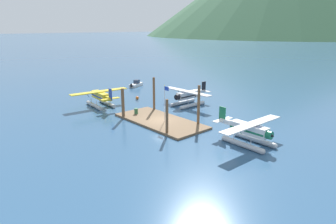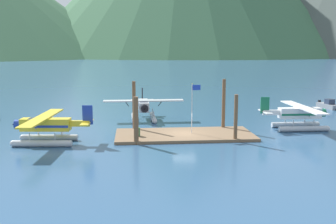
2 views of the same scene
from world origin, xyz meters
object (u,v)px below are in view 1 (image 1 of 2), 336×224
object	(u,v)px
seaplane_yellow_port_aft	(100,97)
seaplane_white_stbd_fwd	(249,132)
flagpole	(165,99)
boat_white_open_west	(136,84)
seaplane_silver_bow_left	(188,97)
fuel_drum	(136,111)
mooring_buoy	(137,98)

from	to	relation	value
seaplane_yellow_port_aft	seaplane_white_stbd_fwd	world-z (taller)	same
flagpole	boat_white_open_west	bearing A→B (deg)	152.63
seaplane_white_stbd_fwd	seaplane_silver_bow_left	bearing A→B (deg)	156.87
seaplane_silver_bow_left	seaplane_white_stbd_fwd	world-z (taller)	same
fuel_drum	seaplane_silver_bow_left	distance (m)	10.78
seaplane_silver_bow_left	boat_white_open_west	xyz separation A→B (m)	(-20.75, 3.56, -1.09)
seaplane_silver_bow_left	seaplane_yellow_port_aft	xyz separation A→B (m)	(-10.00, -11.99, 0.00)
flagpole	seaplane_yellow_port_aft	size ratio (longest dim) A/B	0.51
mooring_buoy	seaplane_white_stbd_fwd	xyz separation A→B (m)	(27.58, -3.45, 1.25)
fuel_drum	seaplane_silver_bow_left	xyz separation A→B (m)	(0.96, 10.70, 0.84)
fuel_drum	mooring_buoy	xyz separation A→B (m)	(-8.73, 6.51, -0.42)
flagpole	boat_white_open_west	xyz separation A→B (m)	(-25.79, 13.35, -3.20)
mooring_buoy	seaplane_yellow_port_aft	distance (m)	7.90
seaplane_white_stbd_fwd	mooring_buoy	bearing A→B (deg)	172.87
seaplane_yellow_port_aft	seaplane_white_stbd_fwd	size ratio (longest dim) A/B	1.01
flagpole	seaplane_white_stbd_fwd	distance (m)	13.20
fuel_drum	mooring_buoy	world-z (taller)	fuel_drum
mooring_buoy	seaplane_yellow_port_aft	world-z (taller)	seaplane_yellow_port_aft
fuel_drum	seaplane_white_stbd_fwd	world-z (taller)	seaplane_white_stbd_fwd
mooring_buoy	seaplane_white_stbd_fwd	size ratio (longest dim) A/B	0.06
fuel_drum	flagpole	bearing A→B (deg)	8.69
seaplane_silver_bow_left	boat_white_open_west	distance (m)	21.09
fuel_drum	seaplane_yellow_port_aft	distance (m)	9.17
flagpole	fuel_drum	distance (m)	6.75
seaplane_white_stbd_fwd	boat_white_open_west	size ratio (longest dim) A/B	2.30
seaplane_white_stbd_fwd	flagpole	bearing A→B (deg)	-170.54
seaplane_silver_bow_left	seaplane_white_stbd_fwd	distance (m)	19.45
fuel_drum	seaplane_silver_bow_left	size ratio (longest dim) A/B	0.08
fuel_drum	boat_white_open_west	xyz separation A→B (m)	(-19.79, 14.26, -0.25)
flagpole	seaplane_silver_bow_left	size ratio (longest dim) A/B	0.52
seaplane_yellow_port_aft	boat_white_open_west	size ratio (longest dim) A/B	2.31
flagpole	seaplane_silver_bow_left	xyz separation A→B (m)	(-5.04, 9.78, -2.11)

